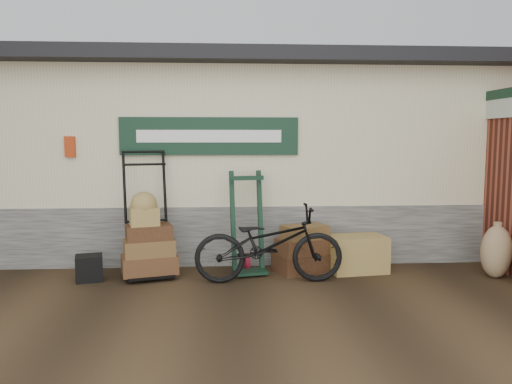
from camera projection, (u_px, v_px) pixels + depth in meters
ground at (232, 285)px, 6.55m from camera, size 80.00×80.00×0.00m
station_building at (229, 155)px, 9.09m from camera, size 14.40×4.10×3.20m
porter_trolley at (147, 212)px, 6.96m from camera, size 1.04×0.88×1.78m
green_barrow at (248, 223)px, 7.09m from camera, size 0.61×0.54×1.45m
suitcase_stack at (303, 248)px, 7.19m from camera, size 0.90×0.74×0.68m
wicker_hamper at (357, 254)px, 7.20m from camera, size 0.86×0.63×0.52m
black_trunk at (89, 268)px, 6.74m from camera, size 0.41×0.38×0.35m
bicycle at (269, 240)px, 6.63m from camera, size 0.70×1.98×1.15m
burlap_sack_left at (496, 252)px, 6.86m from camera, size 0.57×0.54×0.73m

